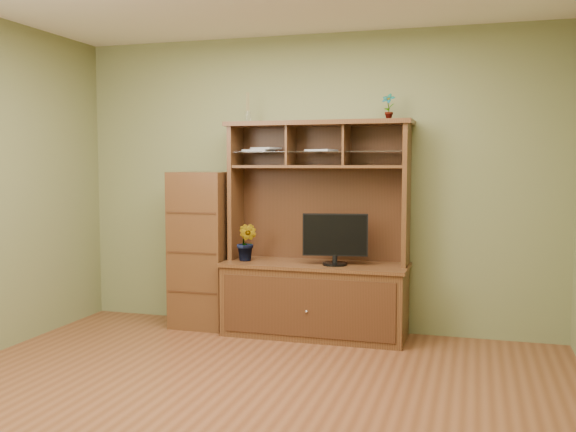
% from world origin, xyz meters
% --- Properties ---
extents(room, '(4.54, 4.04, 2.74)m').
position_xyz_m(room, '(0.00, 0.00, 1.35)').
color(room, brown).
rests_on(room, ground).
extents(media_hutch, '(1.66, 0.61, 1.90)m').
position_xyz_m(media_hutch, '(0.11, 1.73, 0.52)').
color(media_hutch, '#3F2212').
rests_on(media_hutch, room).
extents(monitor, '(0.56, 0.22, 0.45)m').
position_xyz_m(monitor, '(0.30, 1.65, 0.89)').
color(monitor, black).
rests_on(monitor, media_hutch).
extents(orchid_plant, '(0.22, 0.19, 0.34)m').
position_xyz_m(orchid_plant, '(-0.51, 1.65, 0.82)').
color(orchid_plant, '#266121').
rests_on(orchid_plant, media_hutch).
extents(top_plant, '(0.14, 0.11, 0.23)m').
position_xyz_m(top_plant, '(0.72, 1.80, 2.01)').
color(top_plant, '#2A6E26').
rests_on(top_plant, media_hutch).
extents(reed_diffuser, '(0.05, 0.05, 0.27)m').
position_xyz_m(reed_diffuser, '(-0.55, 1.80, 2.01)').
color(reed_diffuser, silver).
rests_on(reed_diffuser, media_hutch).
extents(magazines, '(0.87, 0.25, 0.04)m').
position_xyz_m(magazines, '(-0.24, 1.80, 1.65)').
color(magazines, '#B0B0B5').
rests_on(magazines, media_hutch).
extents(side_cabinet, '(0.52, 0.47, 1.45)m').
position_xyz_m(side_cabinet, '(-0.99, 1.75, 0.72)').
color(side_cabinet, '#3F2212').
rests_on(side_cabinet, room).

